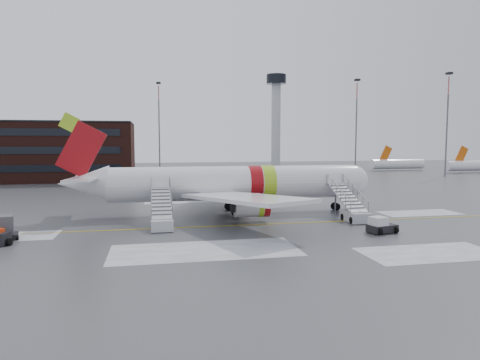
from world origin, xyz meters
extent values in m
plane|color=#494C4F|center=(0.00, 0.00, 0.00)|extent=(260.00, 260.00, 0.00)
cylinder|color=white|center=(-0.54, 5.82, 3.50)|extent=(28.00, 3.80, 3.80)
sphere|color=white|center=(13.46, 5.82, 3.50)|extent=(3.80, 3.80, 3.80)
cube|color=black|center=(14.51, 5.82, 4.00)|extent=(1.09, 1.60, 0.97)
cone|color=white|center=(-16.94, 5.82, 3.75)|extent=(5.20, 3.72, 3.72)
cube|color=maroon|center=(-17.04, 5.82, 7.30)|extent=(5.27, 0.30, 6.09)
cube|color=#A3D221|center=(-18.14, 5.82, 10.10)|extent=(2.16, 0.26, 2.16)
cube|color=white|center=(-16.74, 8.42, 4.40)|extent=(3.07, 4.85, 0.18)
cube|color=white|center=(-16.74, 3.22, 4.40)|extent=(3.07, 4.85, 0.18)
cube|color=white|center=(-1.54, 14.32, 2.90)|extent=(10.72, 15.97, 1.13)
cube|color=white|center=(-1.54, -2.68, 2.90)|extent=(10.72, 15.97, 1.13)
cylinder|color=white|center=(-0.04, 11.02, 1.55)|extent=(3.40, 2.10, 2.10)
cylinder|color=white|center=(-0.04, 0.62, 1.55)|extent=(3.40, 2.10, 2.10)
cylinder|color=#595B60|center=(11.46, 5.82, 0.90)|extent=(0.20, 0.20, 1.80)
cylinder|color=black|center=(11.46, 5.82, 0.45)|extent=(0.90, 0.56, 0.90)
cylinder|color=black|center=(-1.04, 8.22, 0.45)|extent=(0.90, 0.56, 0.90)
cylinder|color=black|center=(-1.04, 3.42, 0.45)|extent=(0.90, 0.56, 0.90)
cube|color=#AAACB2|center=(10.40, -1.48, 0.55)|extent=(2.00, 3.20, 1.00)
cube|color=#AAACB2|center=(10.40, 0.62, 2.23)|extent=(1.90, 5.87, 2.52)
cube|color=#AAACB2|center=(10.40, 3.92, 3.40)|extent=(1.90, 1.40, 0.15)
cylinder|color=#595B60|center=(10.40, 3.52, 1.70)|extent=(0.16, 0.16, 3.40)
cylinder|color=black|center=(9.50, -2.48, 0.35)|extent=(0.25, 0.70, 0.70)
cylinder|color=black|center=(11.30, -0.48, 0.35)|extent=(0.25, 0.70, 0.70)
cube|color=#B9BBC1|center=(-9.01, -1.48, 0.55)|extent=(2.00, 3.20, 1.00)
cube|color=#B9BBC1|center=(-9.01, 0.62, 2.23)|extent=(1.90, 5.87, 2.52)
cube|color=#B9BBC1|center=(-9.01, 3.92, 3.40)|extent=(1.90, 1.40, 0.15)
cylinder|color=#595B60|center=(-9.01, 3.52, 1.70)|extent=(0.16, 0.16, 3.40)
cylinder|color=black|center=(-9.91, -2.48, 0.35)|extent=(0.25, 0.70, 0.70)
cylinder|color=black|center=(-8.11, -0.48, 0.35)|extent=(0.25, 0.70, 0.70)
cube|color=black|center=(10.25, -6.92, 0.41)|extent=(2.82, 1.92, 0.64)
cube|color=silver|center=(9.80, -7.02, 1.06)|extent=(1.54, 1.54, 0.83)
cube|color=black|center=(9.80, -7.02, 1.38)|extent=(1.34, 1.41, 0.14)
cylinder|color=black|center=(9.50, -7.75, 0.32)|extent=(0.41, 0.69, 0.64)
cylinder|color=black|center=(11.29, -7.34, 0.32)|extent=(0.41, 0.69, 0.64)
cylinder|color=black|center=(9.21, -6.49, 0.32)|extent=(0.41, 0.69, 0.64)
cylinder|color=black|center=(11.01, -6.08, 0.32)|extent=(0.41, 0.69, 0.64)
cube|color=black|center=(-22.10, -3.21, 0.28)|extent=(2.88, 2.42, 0.40)
cube|color=#4F5256|center=(-22.10, -3.21, 1.19)|extent=(2.20, 2.12, 1.70)
cylinder|color=black|center=(-20.97, -2.42, 0.17)|extent=(0.29, 0.38, 0.34)
cylinder|color=black|center=(-21.16, -5.14, 0.29)|extent=(1.08, 0.81, 0.58)
cylinder|color=#B2B5BA|center=(30.00, 95.00, 14.00)|extent=(3.00, 3.00, 28.00)
cylinder|color=black|center=(30.00, 95.00, 28.50)|extent=(6.40, 6.40, 3.00)
cylinder|color=#595B60|center=(42.00, 62.00, 9.60)|extent=(0.36, 0.36, 19.20)
cylinder|color=#CC7272|center=(42.00, 62.00, 21.12)|extent=(0.32, 0.32, 4.32)
cube|color=black|center=(42.00, 62.00, 24.00)|extent=(1.20, 1.20, 0.50)
cylinder|color=#595B60|center=(-8.00, 78.00, 9.60)|extent=(0.36, 0.36, 19.20)
cylinder|color=#CC7272|center=(-8.00, 78.00, 21.12)|extent=(0.32, 0.32, 4.32)
cube|color=black|center=(-8.00, 78.00, 24.00)|extent=(1.20, 1.20, 0.50)
cylinder|color=#595B60|center=(58.00, 48.00, 9.60)|extent=(0.36, 0.36, 19.20)
cylinder|color=#CC7272|center=(58.00, 48.00, 21.12)|extent=(0.32, 0.32, 4.32)
cube|color=black|center=(58.00, 48.00, 24.00)|extent=(1.20, 1.20, 0.50)
camera|label=1|loc=(-9.67, -41.25, 8.09)|focal=32.00mm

